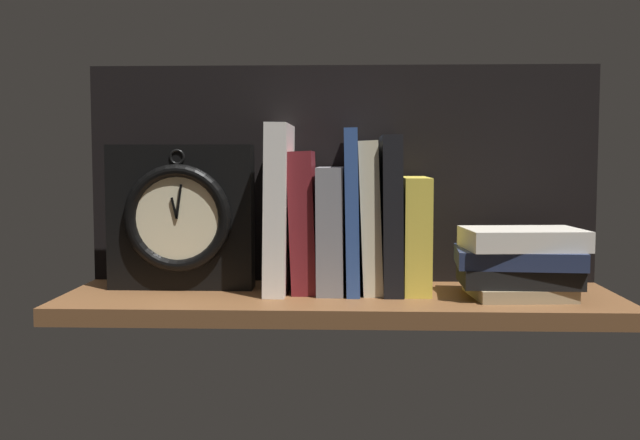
{
  "coord_description": "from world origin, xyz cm",
  "views": [
    {
      "loc": [
        1.45,
        -113.37,
        20.17
      ],
      "look_at": [
        -3.19,
        3.48,
        10.76
      ],
      "focal_mm": 43.16,
      "sensor_mm": 36.0,
      "label": 1
    }
  ],
  "objects_px": {
    "book_cream_twain": "(370,216)",
    "book_stack_side": "(519,262)",
    "book_blue_modern": "(352,210)",
    "framed_clock": "(180,217)",
    "book_white_catcher": "(279,208)",
    "book_maroon_dawkins": "(304,221)",
    "book_gray_chess": "(331,229)",
    "book_black_skeptic": "(391,214)",
    "book_yellow_seinlanguage": "(415,234)"
  },
  "relations": [
    {
      "from": "framed_clock",
      "to": "book_black_skeptic",
      "type": "bearing_deg",
      "value": 0.35
    },
    {
      "from": "book_gray_chess",
      "to": "framed_clock",
      "type": "height_order",
      "value": "framed_clock"
    },
    {
      "from": "book_yellow_seinlanguage",
      "to": "book_stack_side",
      "type": "relative_size",
      "value": 0.93
    },
    {
      "from": "book_stack_side",
      "to": "book_black_skeptic",
      "type": "bearing_deg",
      "value": 164.98
    },
    {
      "from": "book_yellow_seinlanguage",
      "to": "book_white_catcher",
      "type": "bearing_deg",
      "value": 180.0
    },
    {
      "from": "book_cream_twain",
      "to": "book_black_skeptic",
      "type": "xyz_separation_m",
      "value": [
        0.03,
        0.0,
        0.0
      ]
    },
    {
      "from": "book_white_catcher",
      "to": "book_maroon_dawkins",
      "type": "relative_size",
      "value": 1.19
    },
    {
      "from": "book_white_catcher",
      "to": "book_black_skeptic",
      "type": "relative_size",
      "value": 1.07
    },
    {
      "from": "book_gray_chess",
      "to": "book_stack_side",
      "type": "xyz_separation_m",
      "value": [
        0.28,
        -0.05,
        -0.04
      ]
    },
    {
      "from": "book_blue_modern",
      "to": "book_yellow_seinlanguage",
      "type": "distance_m",
      "value": 0.1
    },
    {
      "from": "book_maroon_dawkins",
      "to": "book_stack_side",
      "type": "xyz_separation_m",
      "value": [
        0.32,
        -0.05,
        -0.05
      ]
    },
    {
      "from": "book_white_catcher",
      "to": "book_blue_modern",
      "type": "relative_size",
      "value": 1.03
    },
    {
      "from": "book_maroon_dawkins",
      "to": "book_blue_modern",
      "type": "relative_size",
      "value": 0.86
    },
    {
      "from": "book_yellow_seinlanguage",
      "to": "book_black_skeptic",
      "type": "bearing_deg",
      "value": 180.0
    },
    {
      "from": "book_white_catcher",
      "to": "book_blue_modern",
      "type": "bearing_deg",
      "value": 0.0
    },
    {
      "from": "book_cream_twain",
      "to": "framed_clock",
      "type": "height_order",
      "value": "book_cream_twain"
    },
    {
      "from": "book_black_skeptic",
      "to": "book_yellow_seinlanguage",
      "type": "bearing_deg",
      "value": 0.0
    },
    {
      "from": "book_gray_chess",
      "to": "framed_clock",
      "type": "xyz_separation_m",
      "value": [
        -0.23,
        -0.0,
        0.02
      ]
    },
    {
      "from": "book_blue_modern",
      "to": "framed_clock",
      "type": "bearing_deg",
      "value": -179.58
    },
    {
      "from": "book_white_catcher",
      "to": "book_stack_side",
      "type": "bearing_deg",
      "value": -7.95
    },
    {
      "from": "book_yellow_seinlanguage",
      "to": "book_stack_side",
      "type": "xyz_separation_m",
      "value": [
        0.15,
        -0.05,
        -0.04
      ]
    },
    {
      "from": "book_gray_chess",
      "to": "book_cream_twain",
      "type": "distance_m",
      "value": 0.06
    },
    {
      "from": "book_gray_chess",
      "to": "book_stack_side",
      "type": "distance_m",
      "value": 0.28
    },
    {
      "from": "book_gray_chess",
      "to": "book_blue_modern",
      "type": "height_order",
      "value": "book_blue_modern"
    },
    {
      "from": "framed_clock",
      "to": "book_cream_twain",
      "type": "bearing_deg",
      "value": 0.38
    },
    {
      "from": "book_black_skeptic",
      "to": "book_white_catcher",
      "type": "bearing_deg",
      "value": 180.0
    },
    {
      "from": "book_white_catcher",
      "to": "book_cream_twain",
      "type": "xyz_separation_m",
      "value": [
        0.14,
        0.0,
        -0.01
      ]
    },
    {
      "from": "book_cream_twain",
      "to": "book_yellow_seinlanguage",
      "type": "xyz_separation_m",
      "value": [
        0.07,
        0.0,
        -0.03
      ]
    },
    {
      "from": "book_white_catcher",
      "to": "framed_clock",
      "type": "xyz_separation_m",
      "value": [
        -0.15,
        -0.0,
        -0.02
      ]
    },
    {
      "from": "framed_clock",
      "to": "book_stack_side",
      "type": "bearing_deg",
      "value": -5.36
    },
    {
      "from": "book_stack_side",
      "to": "book_maroon_dawkins",
      "type": "bearing_deg",
      "value": 171.12
    },
    {
      "from": "book_cream_twain",
      "to": "book_stack_side",
      "type": "relative_size",
      "value": 1.22
    },
    {
      "from": "book_cream_twain",
      "to": "book_yellow_seinlanguage",
      "type": "distance_m",
      "value": 0.07
    },
    {
      "from": "book_gray_chess",
      "to": "book_cream_twain",
      "type": "xyz_separation_m",
      "value": [
        0.06,
        0.0,
        0.02
      ]
    },
    {
      "from": "book_maroon_dawkins",
      "to": "book_gray_chess",
      "type": "distance_m",
      "value": 0.04
    },
    {
      "from": "book_cream_twain",
      "to": "book_stack_side",
      "type": "height_order",
      "value": "book_cream_twain"
    },
    {
      "from": "book_maroon_dawkins",
      "to": "book_cream_twain",
      "type": "bearing_deg",
      "value": 0.0
    },
    {
      "from": "book_gray_chess",
      "to": "book_black_skeptic",
      "type": "bearing_deg",
      "value": 0.0
    },
    {
      "from": "book_yellow_seinlanguage",
      "to": "book_stack_side",
      "type": "height_order",
      "value": "book_yellow_seinlanguage"
    },
    {
      "from": "book_yellow_seinlanguage",
      "to": "framed_clock",
      "type": "height_order",
      "value": "framed_clock"
    },
    {
      "from": "book_maroon_dawkins",
      "to": "book_black_skeptic",
      "type": "relative_size",
      "value": 0.9
    },
    {
      "from": "book_blue_modern",
      "to": "book_cream_twain",
      "type": "relative_size",
      "value": 1.08
    },
    {
      "from": "book_maroon_dawkins",
      "to": "book_gray_chess",
      "type": "xyz_separation_m",
      "value": [
        0.04,
        0.0,
        -0.01
      ]
    },
    {
      "from": "book_black_skeptic",
      "to": "book_stack_side",
      "type": "bearing_deg",
      "value": -15.02
    },
    {
      "from": "book_white_catcher",
      "to": "framed_clock",
      "type": "relative_size",
      "value": 1.14
    },
    {
      "from": "book_gray_chess",
      "to": "framed_clock",
      "type": "bearing_deg",
      "value": -179.52
    },
    {
      "from": "book_white_catcher",
      "to": "book_gray_chess",
      "type": "relative_size",
      "value": 1.34
    },
    {
      "from": "book_gray_chess",
      "to": "book_yellow_seinlanguage",
      "type": "height_order",
      "value": "book_gray_chess"
    },
    {
      "from": "book_blue_modern",
      "to": "framed_clock",
      "type": "relative_size",
      "value": 1.1
    },
    {
      "from": "book_maroon_dawkins",
      "to": "book_gray_chess",
      "type": "bearing_deg",
      "value": 0.0
    }
  ]
}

